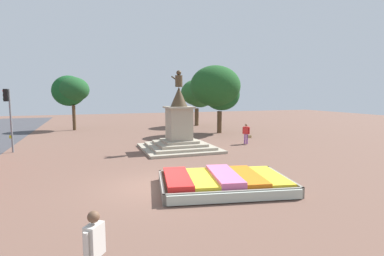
# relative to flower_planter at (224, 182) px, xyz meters

# --- Properties ---
(ground_plane) EXTENTS (94.75, 94.75, 0.00)m
(ground_plane) POSITION_rel_flower_planter_xyz_m (-2.47, 1.11, -0.27)
(ground_plane) COLOR brown
(flower_planter) EXTENTS (5.74, 4.30, 0.65)m
(flower_planter) POSITION_rel_flower_planter_xyz_m (0.00, 0.00, 0.00)
(flower_planter) COLOR #38281C
(flower_planter) RESTS_ON ground_plane
(statue_monument) EXTENTS (5.03, 5.03, 5.42)m
(statue_monument) POSITION_rel_flower_planter_xyz_m (0.81, 8.88, 0.90)
(statue_monument) COLOR #9E9480
(statue_monument) RESTS_ON ground_plane
(traffic_light_far_corner) EXTENTS (0.41, 0.29, 4.16)m
(traffic_light_far_corner) POSITION_rel_flower_planter_xyz_m (-9.94, 11.47, 2.57)
(traffic_light_far_corner) COLOR slate
(traffic_light_far_corner) RESTS_ON ground_plane
(pedestrian_with_handbag) EXTENTS (0.56, 0.57, 1.58)m
(pedestrian_with_handbag) POSITION_rel_flower_planter_xyz_m (6.35, 9.35, 0.61)
(pedestrian_with_handbag) COLOR #8C4C99
(pedestrian_with_handbag) RESTS_ON ground_plane
(pedestrian_near_planter) EXTENTS (0.40, 0.48, 1.73)m
(pedestrian_near_planter) POSITION_rel_flower_planter_xyz_m (-5.09, -5.20, 0.73)
(pedestrian_near_planter) COLOR beige
(pedestrian_near_planter) RESTS_ON ground_plane
(park_tree_far_left) EXTENTS (4.35, 4.62, 5.54)m
(park_tree_far_left) POSITION_rel_flower_planter_xyz_m (7.51, 22.86, 3.60)
(park_tree_far_left) COLOR brown
(park_tree_far_left) RESTS_ON ground_plane
(park_tree_behind_statue) EXTENTS (3.80, 3.39, 5.76)m
(park_tree_behind_statue) POSITION_rel_flower_planter_xyz_m (-6.57, 23.53, 3.95)
(park_tree_behind_statue) COLOR #4C3823
(park_tree_behind_statue) RESTS_ON ground_plane
(park_tree_far_right) EXTENTS (5.17, 4.34, 6.51)m
(park_tree_far_right) POSITION_rel_flower_planter_xyz_m (6.76, 15.74, 4.04)
(park_tree_far_right) COLOR #4C3823
(park_tree_far_right) RESTS_ON ground_plane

